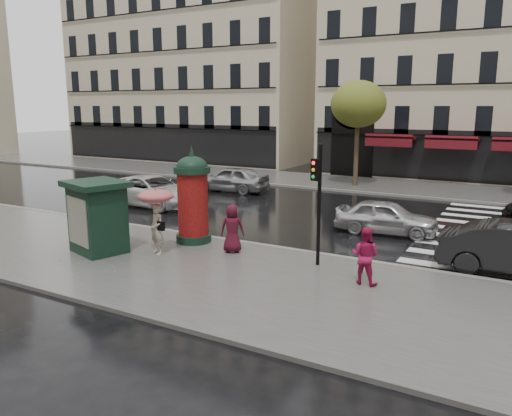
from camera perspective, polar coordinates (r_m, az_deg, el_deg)
The scene contains 17 objects.
ground at distance 15.59m, azimuth -3.05°, elevation -7.45°, with size 160.00×160.00×0.00m, color black.
near_sidewalk at distance 15.18m, azimuth -4.07°, elevation -7.76°, with size 90.00×7.00×0.12m, color #474744.
far_sidewalk at distance 32.78m, azimuth 15.12°, elevation 2.37°, with size 90.00×6.00×0.12m, color #474744.
near_kerb at distance 18.05m, azimuth 2.09°, elevation -4.54°, with size 90.00×0.25×0.14m, color slate.
far_kerb at distance 29.92m, azimuth 13.66°, elevation 1.61°, with size 90.00×0.25×0.14m, color slate.
zebra_crossing at distance 22.67m, azimuth 23.78°, elevation -2.36°, with size 3.60×11.75×0.01m, color silver.
bldg_far_left at distance 52.30m, azimuth -5.99°, elevation 18.37°, with size 24.00×14.00×22.90m.
tree_far_left at distance 31.99m, azimuth 11.61°, elevation 11.51°, with size 3.40×3.40×6.64m.
woman_umbrella at distance 17.08m, azimuth -11.35°, elevation -0.29°, with size 1.19×1.19×2.30m.
woman_red at distance 14.44m, azimuth 12.36°, elevation -5.34°, with size 0.80×0.62×1.65m, color #A91447.
man_burgundy at distance 17.14m, azimuth -2.73°, elevation -2.34°, with size 0.82×0.53×1.68m, color #450D1C.
morris_column at distance 18.43m, azimuth -7.25°, elevation 1.37°, with size 1.34×1.34×3.60m.
traffic_light at distance 15.51m, azimuth 7.08°, elevation 1.69°, with size 0.28×0.38×3.83m.
newsstand at distance 17.92m, azimuth -17.66°, elevation -0.86°, with size 2.46×2.24×2.47m.
car_silver at distance 20.78m, azimuth 14.66°, elevation -1.00°, with size 1.63×4.04×1.38m, color silver.
car_white at distance 26.33m, azimuth -11.85°, elevation 1.94°, with size 2.59×5.61×1.56m, color silver.
car_far_silver at distance 30.06m, azimuth -2.84°, elevation 3.34°, with size 1.84×4.57×1.56m, color #A3A3A7.
Camera 1 is at (7.97, -12.40, 5.08)m, focal length 35.00 mm.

